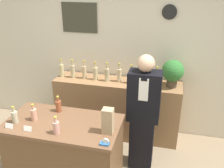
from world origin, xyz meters
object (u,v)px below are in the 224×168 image
shopkeeper (143,115)px  tape_dispenser (105,143)px  paper_bag (108,121)px  potted_plant (173,72)px

shopkeeper → tape_dispenser: shopkeeper is taller
shopkeeper → tape_dispenser: (-0.27, -0.85, 0.14)m
shopkeeper → paper_bag: (-0.29, -0.65, 0.26)m
potted_plant → tape_dispenser: bearing=-111.3°
paper_bag → tape_dispenser: size_ratio=3.14×
potted_plant → paper_bag: potted_plant is taller
tape_dispenser → potted_plant: bearing=68.7°
potted_plant → paper_bag: size_ratio=1.45×
paper_bag → tape_dispenser: 0.24m
shopkeeper → paper_bag: shopkeeper is taller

